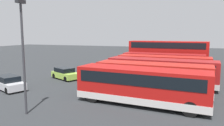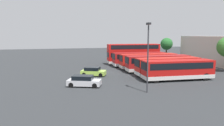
{
  "view_description": "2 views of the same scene",
  "coord_description": "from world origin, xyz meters",
  "views": [
    {
      "loc": [
        25.64,
        13.56,
        5.66
      ],
      "look_at": [
        -1.78,
        3.44,
        1.76
      ],
      "focal_mm": 35.01,
      "sensor_mm": 36.0,
      "label": 1
    },
    {
      "loc": [
        35.09,
        -7.66,
        6.57
      ],
      "look_at": [
        -0.29,
        2.5,
        1.63
      ],
      "focal_mm": 33.49,
      "sensor_mm": 36.0,
      "label": 2
    }
  ],
  "objects": [
    {
      "name": "bus_single_deck_second",
      "position": [
        -5.2,
        9.79,
        1.62
      ],
      "size": [
        3.06,
        11.15,
        2.95
      ],
      "color": "#A51919",
      "rests_on": "ground"
    },
    {
      "name": "ground_plane",
      "position": [
        0.0,
        0.0,
        0.0
      ],
      "size": [
        140.0,
        140.0,
        0.0
      ],
      "primitive_type": "plane",
      "color": "#2D3033"
    },
    {
      "name": "tree_midleft",
      "position": [
        -14.43,
        21.69,
        4.2
      ],
      "size": [
        3.2,
        3.2,
        5.84
      ],
      "color": "#4C3823",
      "rests_on": "ground"
    },
    {
      "name": "bus_single_deck_fourth",
      "position": [
        1.83,
        10.43,
        1.62
      ],
      "size": [
        3.32,
        11.75,
        2.95
      ],
      "color": "#A51919",
      "rests_on": "ground"
    },
    {
      "name": "bus_single_deck_fifth",
      "position": [
        5.57,
        10.16,
        1.62
      ],
      "size": [
        3.02,
        10.64,
        2.95
      ],
      "color": "red",
      "rests_on": "ground"
    },
    {
      "name": "car_small_green",
      "position": [
        2.24,
        -1.4,
        0.7
      ],
      "size": [
        3.31,
        4.3,
        1.43
      ],
      "color": "#A5D14C",
      "rests_on": "ground"
    },
    {
      "name": "box_truck_blue",
      "position": [
        -14.67,
        11.69,
        1.71
      ],
      "size": [
        4.15,
        7.87,
        3.2
      ],
      "color": "#235999",
      "rests_on": "ground"
    },
    {
      "name": "bus_single_deck_third",
      "position": [
        -1.71,
        10.24,
        1.62
      ],
      "size": [
        3.01,
        11.26,
        2.95
      ],
      "color": "red",
      "rests_on": "ground"
    },
    {
      "name": "bus_single_deck_sixth",
      "position": [
        8.87,
        9.87,
        1.62
      ],
      "size": [
        3.4,
        10.72,
        2.95
      ],
      "color": "#B71411",
      "rests_on": "ground"
    },
    {
      "name": "lamp_post_tall",
      "position": [
        13.75,
        2.67,
        4.64
      ],
      "size": [
        0.7,
        0.3,
        7.93
      ],
      "color": "#38383D",
      "rests_on": "ground"
    },
    {
      "name": "car_hatchback_silver",
      "position": [
        8.84,
        -3.89,
        0.7
      ],
      "size": [
        3.3,
        4.59,
        1.43
      ],
      "color": "silver",
      "rests_on": "ground"
    },
    {
      "name": "bus_double_decker_near_end",
      "position": [
        -8.76,
        9.97,
        2.45
      ],
      "size": [
        3.47,
        11.97,
        4.55
      ],
      "color": "#B71411",
      "rests_on": "ground"
    }
  ]
}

